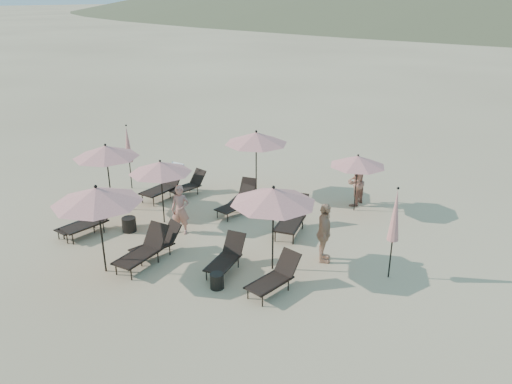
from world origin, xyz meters
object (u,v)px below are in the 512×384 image
Objects in this scene: umbrella_closed_0 at (395,216)px; umbrella_closed_1 at (128,145)px; lounger_10 at (292,217)px; umbrella_open_1 at (160,167)px; lounger_4 at (227,256)px; side_table_1 at (217,281)px; umbrella_open_4 at (358,161)px; lounger_3 at (143,250)px; lounger_5 at (275,276)px; lounger_0 at (93,217)px; lounger_6 at (166,183)px; lounger_7 at (189,185)px; umbrella_open_2 at (273,196)px; beachgoer_b at (355,182)px; lounger_1 at (84,219)px; umbrella_open_0 at (106,152)px; lounger_8 at (243,195)px; beachgoer_a at (180,210)px; lounger_2 at (158,242)px; beachgoer_c at (324,233)px; side_table_0 at (129,224)px; lounger_9 at (237,203)px; umbrella_open_3 at (256,138)px.

umbrella_closed_1 is (-10.60, 0.91, -0.02)m from umbrella_closed_0.
lounger_10 is 4.45m from umbrella_open_1.
lounger_4 is at bearing -20.58° from umbrella_open_1.
umbrella_closed_1 is 6.15× the size of side_table_1.
umbrella_open_4 is at bearing 42.08° from umbrella_open_1.
lounger_3 reaches higher than lounger_5.
lounger_6 is (-0.17, 3.46, 0.02)m from lounger_0.
lounger_5 is 7.22m from lounger_7.
umbrella_open_2 is 5.61m from beachgoer_b.
lounger_10 is (5.39, 3.64, 0.02)m from lounger_1.
umbrella_open_0 is at bearing 159.56° from lounger_4.
umbrella_closed_0 is at bearing 23.35° from lounger_0.
beachgoer_a is at bearing -110.74° from lounger_8.
umbrella_closed_1 reaches higher than umbrella_open_4.
lounger_7 is 0.64× the size of umbrella_open_2.
lounger_2 is at bearing -178.74° from lounger_4.
beachgoer_c is at bearing 34.42° from lounger_4.
beachgoer_a is at bearing 99.16° from lounger_3.
lounger_10 is 4.18× the size of side_table_0.
lounger_9 is 2.29m from beachgoer_a.
lounger_5 is 7.44m from lounger_6.
beachgoer_a is (-0.46, 2.07, 0.33)m from lounger_3.
lounger_3 is 3.14m from umbrella_open_1.
beachgoer_b is at bearing 36.11° from umbrella_open_0.
lounger_5 is 0.67× the size of umbrella_open_2.
umbrella_open_4 is 1.29× the size of beachgoer_a.
lounger_6 reaches higher than lounger_10.
lounger_8 is 0.91× the size of beachgoer_b.
umbrella_open_3 is at bearing 106.63° from lounger_2.
lounger_0 is 1.12× the size of lounger_5.
lounger_3 is (0.06, -0.63, 0.06)m from lounger_2.
lounger_1 is 2.50m from umbrella_open_0.
lounger_8 is (2.72, 4.32, -0.13)m from lounger_0.
umbrella_open_2 reaches higher than beachgoer_b.
lounger_4 is at bearing -102.72° from umbrella_open_4.
lounger_7 is 6.48m from umbrella_open_2.
lounger_5 is at bearing -20.43° from umbrella_closed_1.
umbrella_open_0 reaches higher than umbrella_open_4.
umbrella_open_1 is at bearing 139.44° from beachgoer_a.
lounger_8 is at bearing -152.55° from umbrella_open_4.
umbrella_open_2 is 5.41m from side_table_0.
lounger_1 is 1.02× the size of lounger_8.
lounger_7 is 0.61× the size of umbrella_closed_0.
umbrella_open_0 reaches higher than lounger_1.
lounger_8 is at bearing 63.35° from side_table_0.
lounger_5 reaches higher than lounger_4.
side_table_1 is at bearing -98.17° from umbrella_open_4.
umbrella_open_3 is 3.75m from umbrella_open_4.
lounger_9 is (0.21, -0.69, 0.01)m from lounger_8.
lounger_6 is 3.23m from beachgoer_a.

